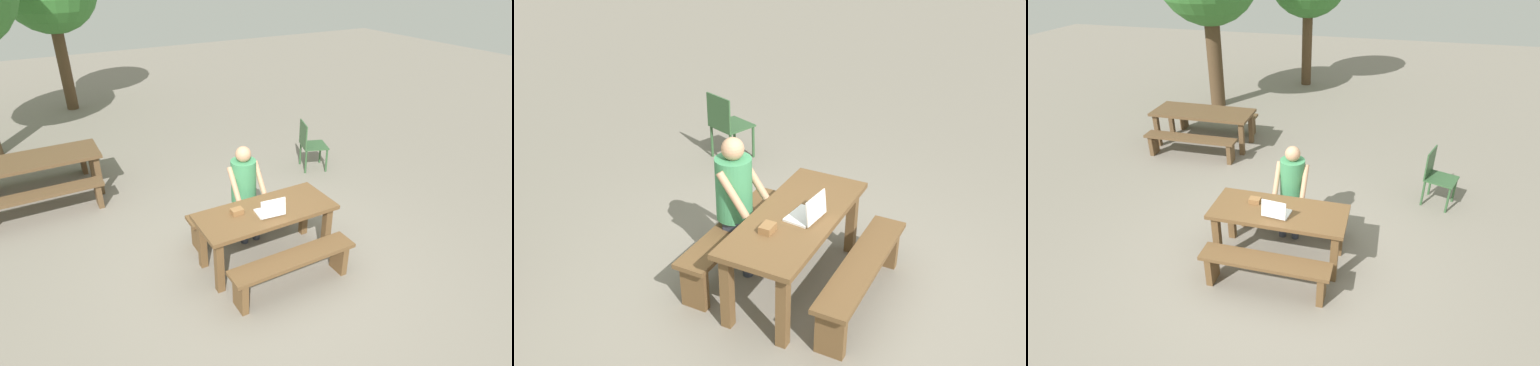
# 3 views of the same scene
# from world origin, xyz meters

# --- Properties ---
(ground_plane) EXTENTS (30.00, 30.00, 0.00)m
(ground_plane) POSITION_xyz_m (0.00, 0.00, 0.00)
(ground_plane) COLOR gray
(picnic_table_front) EXTENTS (1.70, 0.70, 0.73)m
(picnic_table_front) POSITION_xyz_m (0.00, 0.00, 0.61)
(picnic_table_front) COLOR brown
(picnic_table_front) RESTS_ON ground
(bench_near) EXTENTS (1.54, 0.30, 0.45)m
(bench_near) POSITION_xyz_m (0.00, -0.62, 0.33)
(bench_near) COLOR brown
(bench_near) RESTS_ON ground
(bench_far) EXTENTS (1.54, 0.30, 0.45)m
(bench_far) POSITION_xyz_m (0.00, 0.62, 0.33)
(bench_far) COLOR brown
(bench_far) RESTS_ON ground
(laptop) EXTENTS (0.33, 0.28, 0.24)m
(laptop) POSITION_xyz_m (-0.01, -0.12, 0.79)
(laptop) COLOR white
(laptop) RESTS_ON picnic_table_front
(small_pouch) EXTENTS (0.14, 0.10, 0.06)m
(small_pouch) POSITION_xyz_m (-0.34, 0.09, 0.77)
(small_pouch) COLOR olive
(small_pouch) RESTS_ON picnic_table_front
(person_seated) EXTENTS (0.44, 0.42, 1.32)m
(person_seated) POSITION_xyz_m (0.02, 0.59, 0.78)
(person_seated) COLOR #333847
(person_seated) RESTS_ON ground
(plastic_chair) EXTENTS (0.56, 0.56, 0.88)m
(plastic_chair) POSITION_xyz_m (2.01, 1.91, 0.48)
(plastic_chair) COLOR #335933
(plastic_chair) RESTS_ON ground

